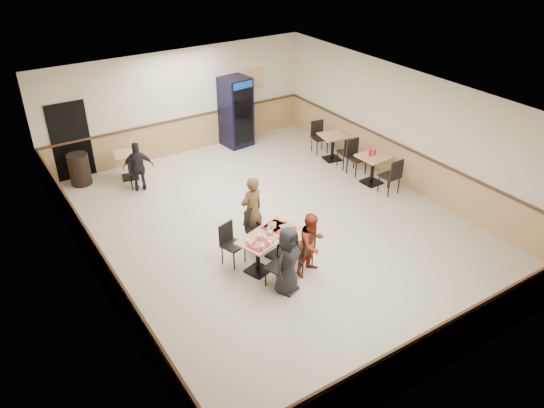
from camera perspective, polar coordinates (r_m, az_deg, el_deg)
ground at (r=12.14m, az=0.32°, el=-2.50°), size 10.00×10.00×0.00m
room_shell at (r=14.61m, az=0.71°, el=5.98°), size 10.00×10.00×10.00m
main_table at (r=10.71m, az=-0.36°, el=-4.35°), size 1.49×1.06×0.72m
main_chairs at (r=10.69m, az=-0.53°, el=-4.56°), size 1.62×1.87×0.91m
diner_woman_left at (r=9.90m, az=1.71°, el=-6.09°), size 0.79×0.64×1.39m
diner_woman_right at (r=10.42m, az=4.29°, el=-4.28°), size 0.73×0.62×1.33m
diner_man_opposite at (r=11.28m, az=-2.18°, el=-0.67°), size 0.61×0.45×1.55m
lone_diner at (r=13.82m, az=-14.16°, el=3.91°), size 0.83×0.57×1.31m
tabletop_clutter at (r=10.58m, az=-0.08°, el=-3.12°), size 1.20×0.86×0.12m
side_table_near at (r=14.05m, az=10.80°, el=4.13°), size 0.75×0.75×0.78m
side_table_near_chair_south at (r=13.67m, az=12.55°, el=3.05°), size 0.47×0.47×0.99m
side_table_near_chair_north at (r=14.47m, az=9.13°, el=4.97°), size 0.47×0.47×0.99m
side_table_far at (r=15.24m, az=6.55°, el=6.50°), size 0.81×0.81×0.75m
side_table_far_chair_south at (r=14.83m, az=8.00°, el=5.62°), size 0.51×0.51×0.95m
side_table_far_chair_north at (r=15.68m, az=5.17°, el=7.17°), size 0.51×0.51×0.95m
condiment_caddy at (r=13.91m, az=10.70°, el=5.48°), size 0.23×0.06×0.20m
back_table at (r=14.61m, az=-15.18°, el=4.43°), size 0.81×0.81×0.72m
back_table_chair_lone at (r=14.12m, az=-14.40°, el=3.53°), size 0.51×0.51×0.91m
pepsi_cooler at (r=15.98m, az=-3.89°, el=9.85°), size 0.87×0.87×2.08m
trash_bin at (r=14.68m, az=-20.00°, el=3.53°), size 0.53×0.53×0.84m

